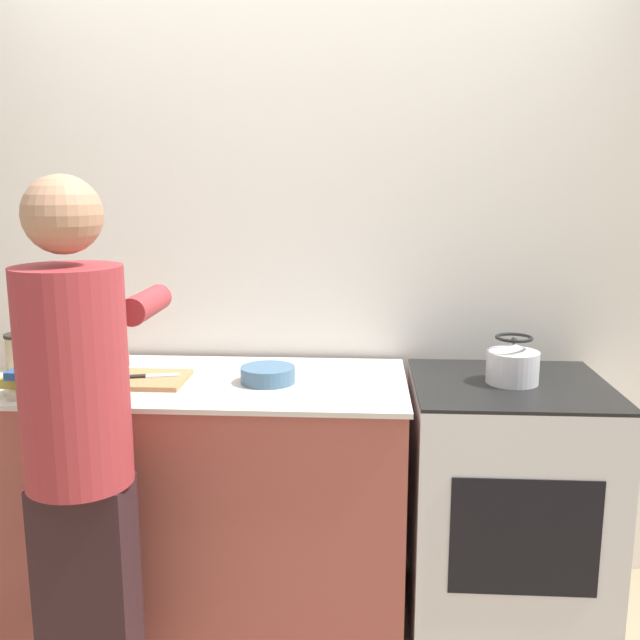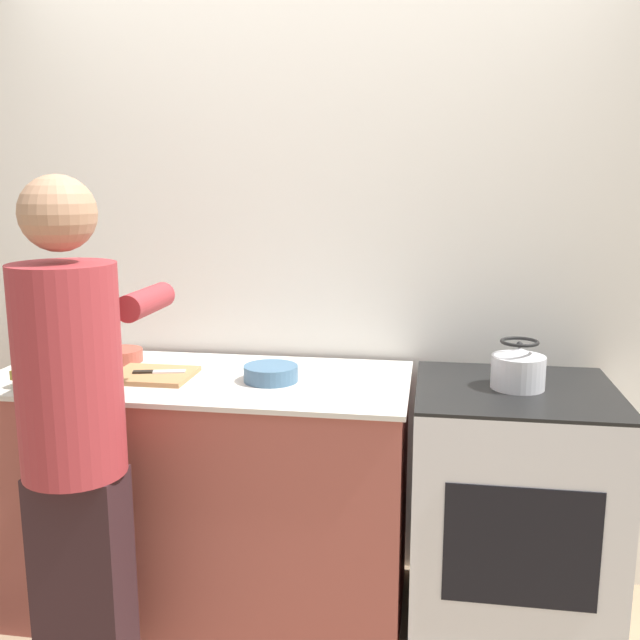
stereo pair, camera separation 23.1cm
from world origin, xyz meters
TOP-DOWN VIEW (x-y plane):
  - wall_back at (0.00, 0.74)m, footprint 8.00×0.05m
  - counter at (-0.37, 0.34)m, footprint 1.58×0.70m
  - oven at (0.80, 0.33)m, footprint 0.69×0.66m
  - person at (-0.57, -0.23)m, footprint 0.35×0.59m
  - cutting_board at (-0.53, 0.29)m, footprint 0.29×0.25m
  - knife at (-0.51, 0.30)m, footprint 0.20×0.08m
  - kettle at (0.80, 0.33)m, footprint 0.19×0.19m
  - bowl_prep at (-0.08, 0.32)m, footprint 0.20×0.20m
  - bowl_mixing at (-0.75, 0.50)m, footprint 0.18×0.18m
  - canister_jar at (-1.06, 0.44)m, footprint 0.12×0.12m
  - book_stack at (-0.86, 0.17)m, footprint 0.22×0.28m

SIDE VIEW (x-z plane):
  - counter at x=-0.37m, z-range 0.00..0.93m
  - oven at x=0.80m, z-range 0.00..0.94m
  - person at x=-0.57m, z-range 0.08..1.75m
  - cutting_board at x=-0.53m, z-range 0.93..0.95m
  - knife at x=-0.51m, z-range 0.94..0.95m
  - bowl_mixing at x=-0.75m, z-range 0.93..0.98m
  - bowl_prep at x=-0.08m, z-range 0.93..0.99m
  - book_stack at x=-0.86m, z-range 0.93..1.02m
  - canister_jar at x=-1.06m, z-range 0.93..1.07m
  - kettle at x=0.80m, z-range 0.92..1.10m
  - wall_back at x=0.00m, z-range 0.00..2.60m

